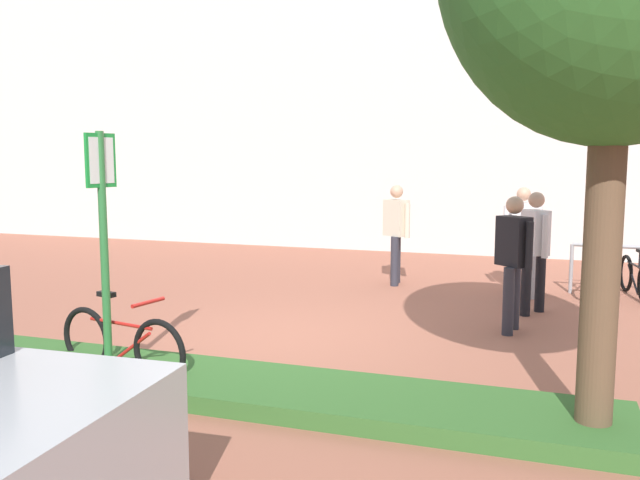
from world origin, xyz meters
TOP-DOWN VIEW (x-y plane):
  - ground_plane at (0.00, 0.00)m, footprint 60.00×60.00m
  - building_facade at (0.00, 8.37)m, footprint 28.00×1.20m
  - planter_strip at (0.23, -1.89)m, footprint 7.00×1.10m
  - parking_sign_post at (-1.13, -1.89)m, footprint 0.10×0.36m
  - bike_at_sign at (-1.05, -1.79)m, footprint 1.66×0.48m
  - bollard_steel at (2.79, 3.44)m, footprint 0.16×0.16m
  - person_suited_navy at (2.58, 1.26)m, footprint 0.48×0.47m
  - person_casual_tan at (0.52, 3.89)m, footprint 0.53×0.43m
  - person_shirt_white at (2.82, 2.38)m, footprint 0.41×0.53m
  - person_shirt_blue at (2.61, 3.82)m, footprint 0.59×0.36m

SIDE VIEW (x-z plane):
  - ground_plane at x=0.00m, z-range 0.00..0.00m
  - planter_strip at x=0.23m, z-range 0.00..0.16m
  - bike_at_sign at x=-1.05m, z-range -0.08..0.78m
  - bollard_steel at x=2.79m, z-range 0.00..0.90m
  - person_suited_navy at x=2.58m, z-range 0.12..1.84m
  - person_casual_tan at x=0.52m, z-range 0.12..1.84m
  - person_shirt_white at x=2.82m, z-range 0.12..1.84m
  - person_shirt_blue at x=2.61m, z-range 0.12..1.84m
  - parking_sign_post at x=-1.13m, z-range 0.38..2.83m
  - building_facade at x=0.00m, z-range 0.00..10.00m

